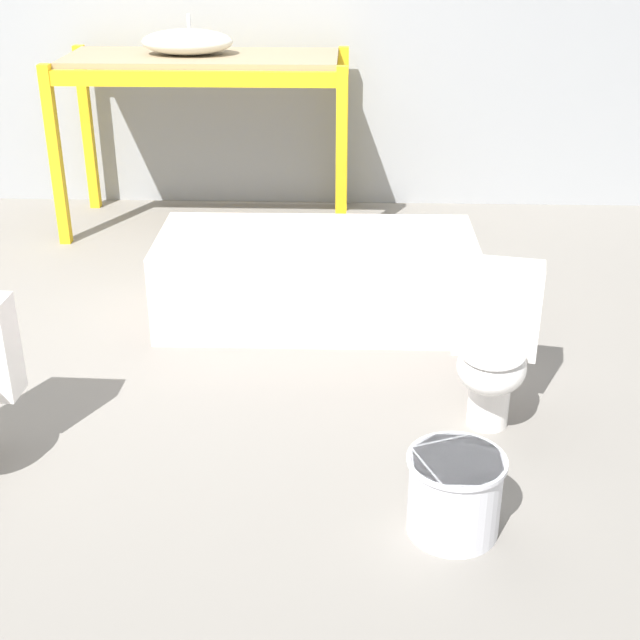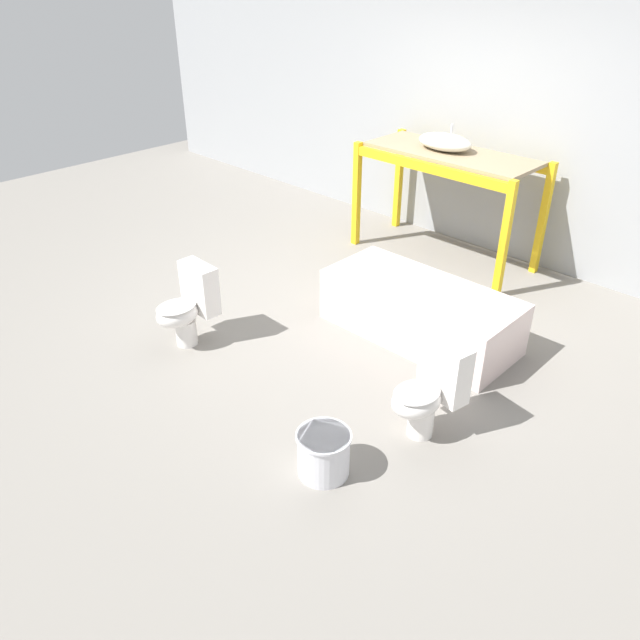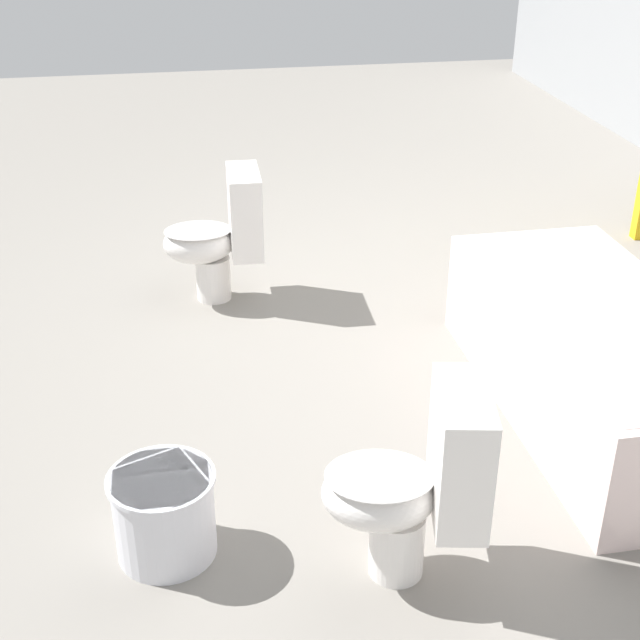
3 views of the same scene
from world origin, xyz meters
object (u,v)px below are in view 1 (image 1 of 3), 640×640
object	(u,v)px
sink_basin	(187,42)
bathtub_main	(316,272)
toilet_near	(494,345)
bucket_white	(455,493)

from	to	relation	value
sink_basin	bathtub_main	world-z (taller)	sink_basin
toilet_near	bucket_white	size ratio (longest dim) A/B	1.93
sink_basin	toilet_near	size ratio (longest dim) A/B	0.86
bathtub_main	bucket_white	size ratio (longest dim) A/B	4.72
sink_basin	bucket_white	distance (m)	3.71
toilet_near	bathtub_main	bearing A→B (deg)	139.68
sink_basin	bucket_white	bearing A→B (deg)	-66.06
bathtub_main	bucket_white	bearing A→B (deg)	-72.84
bathtub_main	toilet_near	bearing A→B (deg)	-51.72
sink_basin	bucket_white	size ratio (longest dim) A/B	1.65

